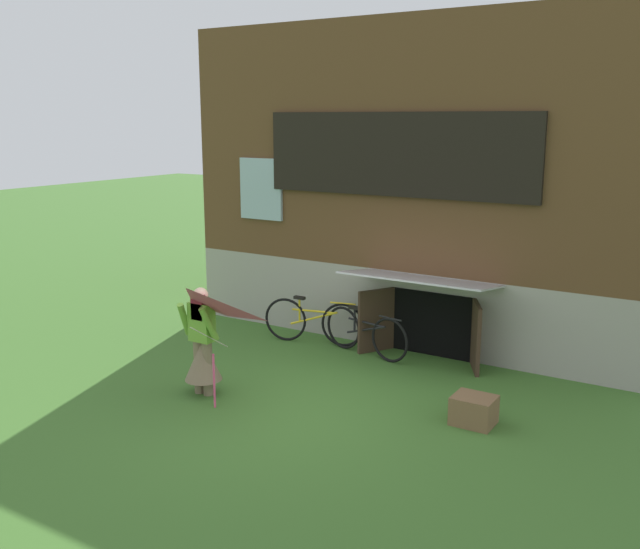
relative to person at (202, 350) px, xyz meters
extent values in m
plane|color=#3D6B28|center=(1.32, 0.26, -0.64)|extent=(60.00, 60.00, 0.00)
cube|color=#9E998E|center=(1.32, 5.72, 0.02)|extent=(8.12, 4.91, 1.32)
cube|color=brown|center=(1.32, 5.72, 2.70)|extent=(8.12, 4.91, 4.05)
cube|color=black|center=(1.32, 3.22, 2.58)|extent=(4.69, 0.08, 1.33)
cube|color=#9EB7C6|center=(1.32, 3.24, 2.58)|extent=(4.53, 0.04, 1.21)
cube|color=#9EB7C6|center=(-1.35, 3.23, 1.89)|extent=(0.90, 0.06, 1.10)
cube|color=black|center=(2.03, 3.25, -0.12)|extent=(1.40, 0.03, 1.05)
cube|color=#3D2B1E|center=(1.18, 2.96, -0.12)|extent=(0.40, 0.64, 1.05)
cube|color=#3D2B1E|center=(2.88, 2.96, -0.12)|extent=(0.37, 0.65, 1.05)
cube|color=#B2B2B7|center=(2.03, 2.71, 0.73)|extent=(2.34, 1.09, 0.18)
cylinder|color=#7F6B51|center=(-0.08, 0.00, -0.26)|extent=(0.14, 0.14, 0.77)
cylinder|color=#7F6B51|center=(0.08, 0.00, -0.26)|extent=(0.14, 0.14, 0.77)
cone|color=#7F6B51|center=(0.00, 0.00, -0.14)|extent=(0.52, 0.52, 0.58)
cube|color=#72AD38|center=(0.00, 0.00, 0.41)|extent=(0.34, 0.20, 0.55)
cylinder|color=#72AD38|center=(-0.22, -0.10, 0.43)|extent=(0.17, 0.31, 0.51)
cylinder|color=#72AD38|center=(0.22, -0.10, 0.43)|extent=(0.17, 0.31, 0.51)
cube|color=maroon|center=(0.00, -0.06, 0.63)|extent=(0.20, 0.08, 0.36)
sphere|color=#D8AD8E|center=(0.00, 0.00, 0.78)|extent=(0.21, 0.21, 0.21)
pyramid|color=#E54C7F|center=(0.31, -0.63, 0.60)|extent=(1.08, 0.91, 0.56)
cylinder|color=beige|center=(0.35, -0.25, 0.31)|extent=(0.01, 0.73, 0.47)
cylinder|color=#E54C7F|center=(0.45, -0.30, -0.27)|extent=(0.03, 0.03, 0.75)
torus|color=black|center=(1.61, 2.58, -0.28)|extent=(0.72, 0.19, 0.72)
torus|color=black|center=(0.65, 2.79, -0.28)|extent=(0.72, 0.19, 0.72)
cylinder|color=black|center=(1.13, 2.68, -0.09)|extent=(0.73, 0.19, 0.04)
cylinder|color=black|center=(1.13, 2.68, -0.21)|extent=(0.80, 0.20, 0.29)
cylinder|color=black|center=(0.89, 2.74, -0.09)|extent=(0.04, 0.04, 0.41)
cube|color=black|center=(0.89, 2.74, 0.11)|extent=(0.20, 0.08, 0.05)
cylinder|color=black|center=(1.61, 2.58, 0.08)|extent=(0.44, 0.12, 0.03)
torus|color=black|center=(0.59, 2.87, -0.26)|extent=(0.75, 0.22, 0.76)
torus|color=black|center=(-0.42, 2.63, -0.26)|extent=(0.75, 0.22, 0.76)
cylinder|color=gold|center=(0.08, 2.75, -0.07)|extent=(0.76, 0.21, 0.04)
cylinder|color=gold|center=(0.08, 2.75, -0.19)|extent=(0.83, 0.23, 0.31)
cylinder|color=gold|center=(-0.17, 2.69, -0.07)|extent=(0.04, 0.04, 0.43)
cube|color=black|center=(-0.17, 2.69, 0.15)|extent=(0.20, 0.08, 0.05)
cylinder|color=gold|center=(0.59, 2.87, 0.11)|extent=(0.43, 0.13, 0.03)
cube|color=brown|center=(3.57, 1.04, -0.46)|extent=(0.52, 0.44, 0.36)
camera|label=1|loc=(6.38, -7.13, 3.14)|focal=40.06mm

